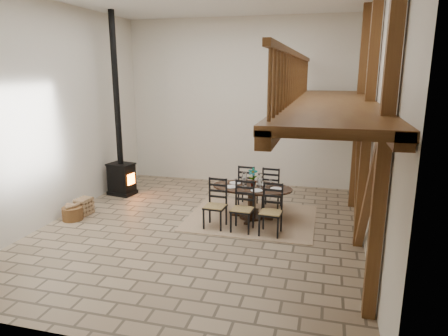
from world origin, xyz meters
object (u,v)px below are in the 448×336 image
(log_basket, at_px, (72,213))
(dining_table, at_px, (251,203))
(log_stack, at_px, (84,206))
(wood_stove, at_px, (120,156))

(log_basket, bearing_deg, dining_table, 14.66)
(dining_table, bearing_deg, log_stack, -166.76)
(dining_table, relative_size, log_stack, 4.87)
(log_basket, bearing_deg, log_stack, 80.43)
(dining_table, xyz_separation_m, wood_stove, (-3.95, 1.05, 0.68))
(dining_table, height_order, log_basket, dining_table)
(dining_table, distance_m, log_basket, 4.25)
(dining_table, xyz_separation_m, log_stack, (-4.04, -0.69, -0.22))
(dining_table, xyz_separation_m, log_basket, (-4.10, -1.07, -0.26))
(wood_stove, relative_size, log_stack, 11.01)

